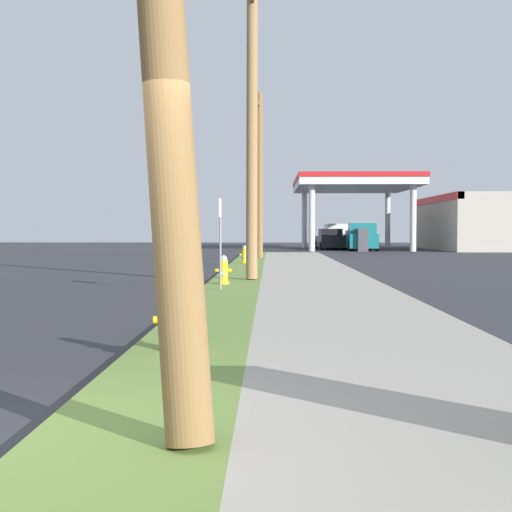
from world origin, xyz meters
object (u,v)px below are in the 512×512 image
object	(u,v)px
fire_hydrant_nearest	(172,322)
utility_pole_midground	(252,126)
fire_hydrant_second	(224,271)
truck_white_on_apron	(335,237)
car_black_by_near_pump	(330,240)
fire_hydrant_fourth	(249,249)
utility_pole_background	(260,174)
truck_teal_at_forecourt	(361,238)
street_sign_post	(220,225)
fire_hydrant_third	(245,255)

from	to	relation	value
fire_hydrant_nearest	utility_pole_midground	distance (m)	12.86
fire_hydrant_second	truck_white_on_apron	world-z (taller)	truck_white_on_apron
utility_pole_midground	car_black_by_near_pump	size ratio (longest dim) A/B	1.86
truck_white_on_apron	car_black_by_near_pump	bearing A→B (deg)	-102.90
fire_hydrant_second	car_black_by_near_pump	world-z (taller)	car_black_by_near_pump
fire_hydrant_second	fire_hydrant_fourth	size ratio (longest dim) A/B	1.00
fire_hydrant_second	truck_white_on_apron	bearing A→B (deg)	80.84
fire_hydrant_fourth	car_black_by_near_pump	distance (m)	16.32
fire_hydrant_nearest	utility_pole_background	bearing A→B (deg)	88.69
fire_hydrant_nearest	truck_white_on_apron	distance (m)	50.77
utility_pole_midground	truck_teal_at_forecourt	xyz separation A→B (m)	(7.08, 32.13, -3.53)
fire_hydrant_nearest	truck_teal_at_forecourt	bearing A→B (deg)	80.13
utility_pole_midground	truck_white_on_apron	world-z (taller)	utility_pole_midground
fire_hydrant_second	truck_teal_at_forecourt	distance (m)	34.98
fire_hydrant_nearest	street_sign_post	bearing A→B (deg)	90.08
utility_pole_background	truck_teal_at_forecourt	size ratio (longest dim) A/B	1.48
fire_hydrant_nearest	utility_pole_background	xyz separation A→B (m)	(0.63, 27.45, 3.80)
fire_hydrant_third	utility_pole_background	bearing A→B (deg)	84.47
fire_hydrant_nearest	car_black_by_near_pump	xyz separation A→B (m)	(5.74, 47.36, 0.28)
fire_hydrant_second	utility_pole_background	distance (m)	17.66
fire_hydrant_third	truck_white_on_apron	xyz separation A→B (m)	(6.34, 28.46, 0.47)
utility_pole_midground	car_black_by_near_pump	bearing A→B (deg)	81.74
fire_hydrant_third	fire_hydrant_second	bearing A→B (deg)	-90.67
utility_pole_midground	street_sign_post	bearing A→B (deg)	-100.07
fire_hydrant_nearest	utility_pole_midground	xyz separation A→B (m)	(0.64, 12.21, 4.00)
utility_pole_midground	fire_hydrant_fourth	bearing A→B (deg)	91.92
street_sign_post	truck_teal_at_forecourt	xyz separation A→B (m)	(7.73, 35.79, -0.72)
fire_hydrant_fourth	truck_white_on_apron	xyz separation A→B (m)	(6.46, 18.26, 0.47)
utility_pole_background	street_sign_post	bearing A→B (deg)	-91.95
fire_hydrant_second	truck_teal_at_forecourt	xyz separation A→B (m)	(7.76, 34.11, 0.47)
street_sign_post	car_black_by_near_pump	size ratio (longest dim) A/B	0.46
street_sign_post	truck_white_on_apron	xyz separation A→B (m)	(6.44, 41.82, -0.72)
street_sign_post	truck_teal_at_forecourt	distance (m)	36.63
fire_hydrant_fourth	street_sign_post	size ratio (longest dim) A/B	0.35
car_black_by_near_pump	utility_pole_midground	bearing A→B (deg)	-98.26
fire_hydrant_third	fire_hydrant_fourth	world-z (taller)	same
fire_hydrant_nearest	truck_white_on_apron	size ratio (longest dim) A/B	0.13
fire_hydrant_second	truck_white_on_apron	size ratio (longest dim) A/B	0.13
fire_hydrant_second	truck_white_on_apron	distance (m)	40.65
fire_hydrant_third	car_black_by_near_pump	xyz separation A→B (m)	(5.65, 25.46, 0.28)
fire_hydrant_third	street_sign_post	distance (m)	13.41
fire_hydrant_nearest	utility_pole_background	distance (m)	27.72
fire_hydrant_nearest	car_black_by_near_pump	size ratio (longest dim) A/B	0.16
fire_hydrant_fourth	street_sign_post	world-z (taller)	street_sign_post
fire_hydrant_third	utility_pole_midground	distance (m)	10.50
truck_white_on_apron	utility_pole_background	bearing A→B (deg)	-104.21
fire_hydrant_nearest	fire_hydrant_third	bearing A→B (deg)	89.76
utility_pole_midground	street_sign_post	world-z (taller)	utility_pole_midground
fire_hydrant_second	fire_hydrant_fourth	distance (m)	21.87
truck_teal_at_forecourt	fire_hydrant_fourth	bearing A→B (deg)	-122.31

